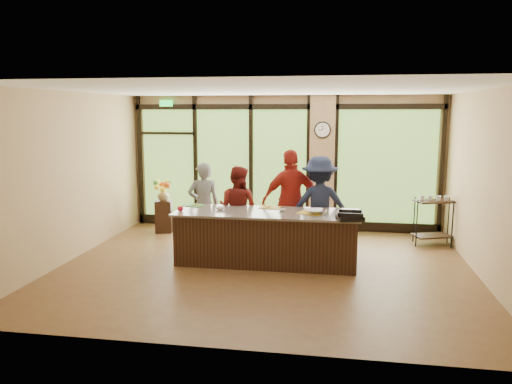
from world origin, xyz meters
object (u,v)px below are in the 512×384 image
(bar_cart, at_px, (433,215))
(cook_left, at_px, (204,205))
(cook_right, at_px, (319,205))
(roasting_pan, at_px, (350,218))
(flower_stand, at_px, (164,216))
(island_base, at_px, (267,238))

(bar_cart, bearing_deg, cook_left, 171.86)
(cook_right, height_order, roasting_pan, cook_right)
(cook_left, bearing_deg, bar_cart, 171.07)
(cook_right, bearing_deg, roasting_pan, 103.50)
(cook_right, height_order, flower_stand, cook_right)
(cook_right, distance_m, bar_cart, 2.43)
(flower_stand, bearing_deg, roasting_pan, -42.18)
(cook_left, height_order, cook_right, cook_right)
(island_base, bearing_deg, bar_cart, 29.05)
(flower_stand, height_order, bar_cart, bar_cart)
(island_base, distance_m, flower_stand, 3.19)
(bar_cart, bearing_deg, cook_right, -177.44)
(cook_right, height_order, bar_cart, cook_right)
(cook_left, relative_size, flower_stand, 2.39)
(cook_left, height_order, roasting_pan, cook_left)
(cook_left, bearing_deg, island_base, 128.98)
(cook_right, bearing_deg, island_base, 32.60)
(cook_right, bearing_deg, bar_cart, -167.32)
(cook_left, xyz_separation_m, flower_stand, (-1.22, 1.09, -0.49))
(roasting_pan, xyz_separation_m, flower_stand, (-3.99, 2.34, -0.60))
(island_base, relative_size, cook_right, 1.70)
(island_base, bearing_deg, cook_right, 42.41)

